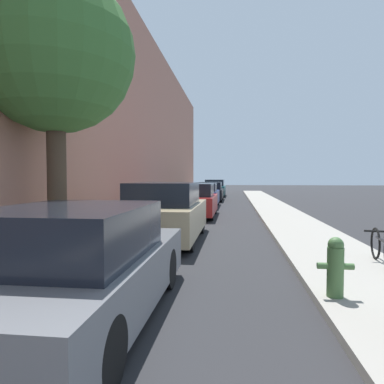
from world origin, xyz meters
The scene contains 13 objects.
ground_plane centered at (0.00, 16.00, 0.00)m, with size 120.00×120.00×0.00m, color #28282B.
sidewalk_left centered at (-2.90, 16.00, 0.06)m, with size 2.00×52.00×0.12m.
sidewalk_right centered at (2.90, 16.00, 0.06)m, with size 2.00×52.00×0.12m.
building_facade_left centered at (-4.25, 16.00, 4.90)m, with size 0.70×52.00×9.81m.
parked_car_grey centered at (-1.00, 5.78, 0.64)m, with size 1.82×4.09×1.36m.
parked_car_champagne centered at (-1.00, 10.94, 0.74)m, with size 1.86×4.16×1.55m.
parked_car_red centered at (-0.91, 16.54, 0.68)m, with size 1.90×3.96×1.42m.
parked_car_navy centered at (-0.99, 21.45, 0.66)m, with size 1.84×4.05×1.35m.
parked_car_black centered at (-0.86, 26.50, 0.64)m, with size 1.80×4.21×1.34m.
parked_car_teal centered at (-0.83, 32.10, 0.69)m, with size 1.77×4.67×1.47m.
street_tree_near centered at (-3.04, 9.12, 4.35)m, with size 3.45×3.45×5.99m.
fire_hydrant centered at (2.15, 6.66, 0.53)m, with size 0.46×0.21×0.79m.
bicycle centered at (3.47, 8.48, 0.44)m, with size 0.44×1.49×0.61m.
Camera 1 is at (0.82, 2.00, 1.70)m, focal length 32.12 mm.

